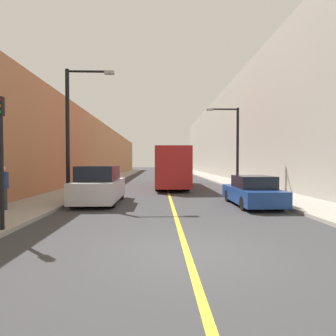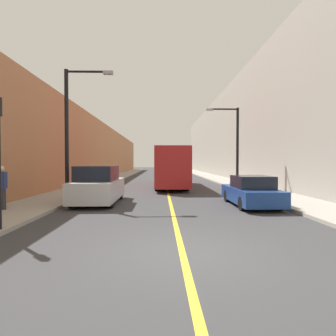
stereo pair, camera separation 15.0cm
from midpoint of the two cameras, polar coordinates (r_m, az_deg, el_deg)
ground_plane at (r=6.45m, az=3.44°, el=-17.88°), size 200.00×200.00×0.00m
sidewalk_left at (r=36.60m, az=-11.30°, el=-1.92°), size 2.88×72.00×0.14m
sidewalk_right at (r=36.81m, az=9.08°, el=-1.89°), size 2.88×72.00×0.14m
building_row_left at (r=37.29m, az=-16.56°, el=3.58°), size 4.00×72.00×7.25m
building_row_right at (r=37.75m, az=14.28°, el=6.97°), size 4.00×72.00×11.72m
road_center_line at (r=36.13m, az=-1.08°, el=-2.04°), size 0.16×72.00×0.01m
bus at (r=22.26m, az=0.33°, el=0.30°), size 2.50×10.10×3.22m
parked_suv_left at (r=13.90m, az=-15.02°, el=-3.82°), size 2.02×4.48×1.92m
car_right_near at (r=13.35m, az=17.55°, el=-5.02°), size 1.85×4.21×1.46m
street_lamp_left at (r=14.54m, az=-20.42°, el=8.73°), size 2.50×0.24×6.74m
street_lamp_right at (r=20.64m, az=14.04°, el=5.62°), size 2.50×0.24×6.09m
traffic_light at (r=9.09m, az=-32.95°, el=1.98°), size 0.16×0.18×3.87m
pedestrian at (r=12.87m, az=-32.65°, el=-3.50°), size 0.40×0.26×1.83m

